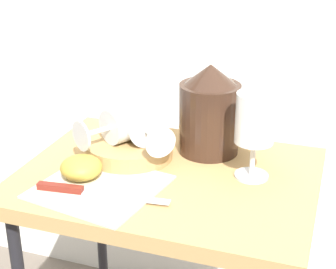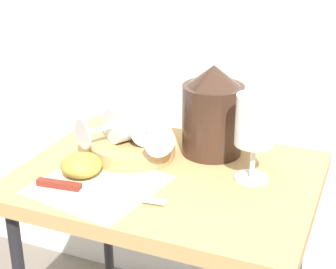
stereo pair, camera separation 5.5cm
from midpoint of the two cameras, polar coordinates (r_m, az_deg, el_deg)
name	(u,v)px [view 2 (the right image)]	position (r m, az deg, el deg)	size (l,w,h in m)	color
table	(168,207)	(1.06, 1.52, -7.86)	(0.56, 0.43, 0.70)	tan
linen_napkin	(98,185)	(0.98, -5.89, -5.42)	(0.21, 0.20, 0.00)	beige
basket_tray	(132,148)	(1.08, -2.48, -1.45)	(0.18, 0.18, 0.04)	tan
pitcher	(213,118)	(1.08, 6.32, 1.76)	(0.18, 0.12, 0.19)	#382319
wine_glass_upright	(255,125)	(0.97, 10.98, 0.97)	(0.07, 0.07, 0.17)	silver
wine_glass_tipped_near	(127,123)	(1.06, -2.94, 1.28)	(0.13, 0.16, 0.07)	silver
wine_glass_tipped_far	(142,123)	(1.06, -1.27, 1.23)	(0.15, 0.16, 0.07)	silver
apple_half_left	(81,165)	(1.00, -7.76, -3.31)	(0.08, 0.08, 0.04)	#B29938
knife	(81,188)	(0.95, -7.76, -5.80)	(0.24, 0.04, 0.01)	silver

